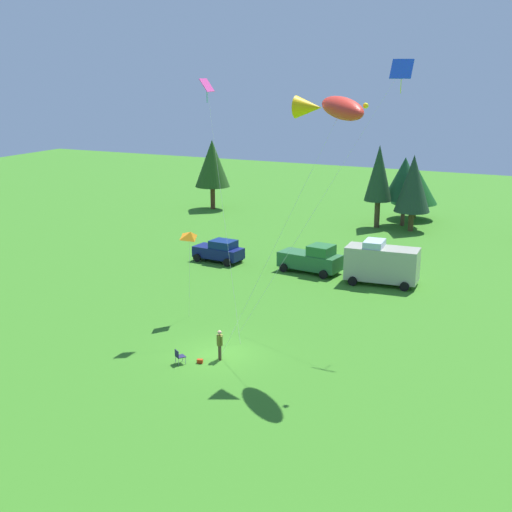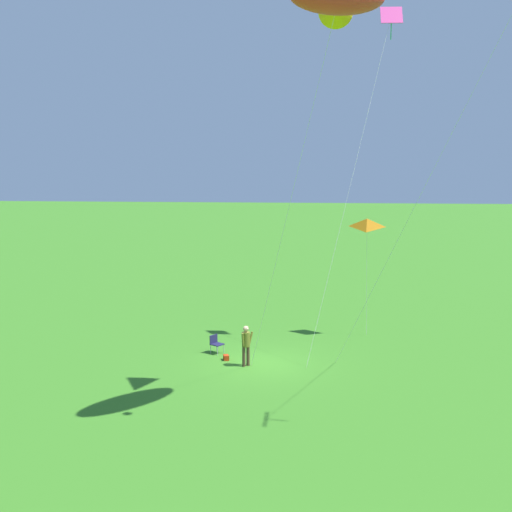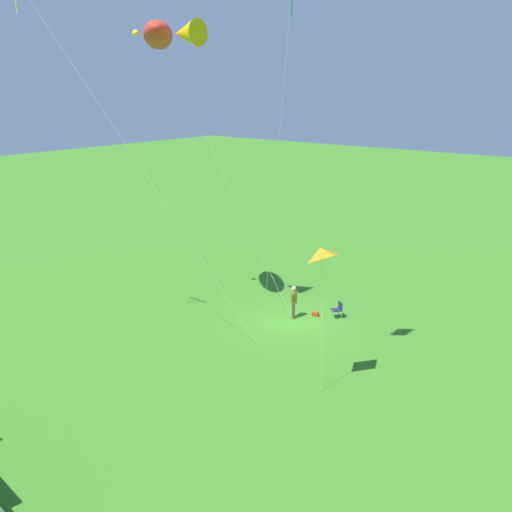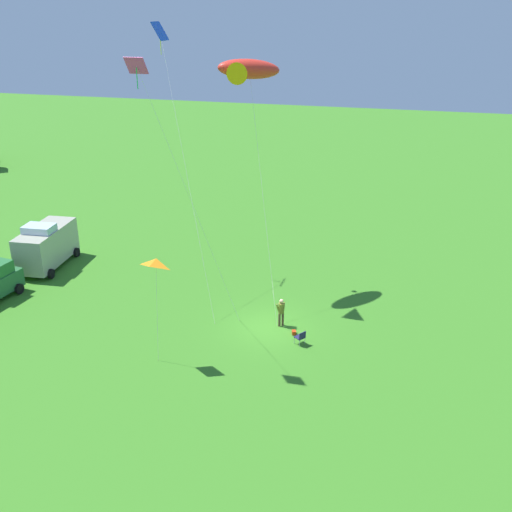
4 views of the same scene
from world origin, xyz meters
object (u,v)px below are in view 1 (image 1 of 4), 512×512
object	(u,v)px
folding_chair	(179,356)
backpack_on_grass	(200,361)
van_motorhome_grey	(382,263)
kite_diamond_rainbow	(208,95)
kite_large_fish	(334,108)
person_kite_flyer	(220,342)
kite_delta_orange	(191,235)
truck_green_flatbed	(312,259)
kite_diamond_blue	(397,76)
car_navy_hatch	(219,251)

from	to	relation	value
folding_chair	backpack_on_grass	bearing A→B (deg)	-24.23
folding_chair	van_motorhome_grey	xyz separation A→B (m)	(5.93, 19.53, 1.16)
kite_diamond_rainbow	kite_large_fish	bearing A→B (deg)	-16.00
person_kite_flyer	kite_diamond_rainbow	size ratio (longest dim) A/B	0.11
kite_delta_orange	kite_large_fish	bearing A→B (deg)	-10.93
van_motorhome_grey	kite_delta_orange	bearing A→B (deg)	49.92
truck_green_flatbed	van_motorhome_grey	xyz separation A→B (m)	(5.88, -0.65, 0.54)
truck_green_flatbed	van_motorhome_grey	bearing A→B (deg)	0.76
folding_chair	kite_diamond_blue	bearing A→B (deg)	-2.56
person_kite_flyer	kite_diamond_blue	bearing A→B (deg)	13.98
kite_large_fish	kite_diamond_rainbow	world-z (taller)	kite_diamond_rainbow
car_navy_hatch	kite_diamond_blue	size ratio (longest dim) A/B	0.26
kite_diamond_rainbow	backpack_on_grass	bearing A→B (deg)	-66.05
backpack_on_grass	van_motorhome_grey	xyz separation A→B (m)	(4.93, 18.95, 1.53)
folding_chair	kite_diamond_blue	size ratio (longest dim) A/B	0.05
kite_diamond_blue	folding_chair	bearing A→B (deg)	-128.20
van_motorhome_grey	kite_diamond_rainbow	world-z (taller)	kite_diamond_rainbow
backpack_on_grass	kite_diamond_rainbow	xyz separation A→B (m)	(-3.07, 6.92, 14.19)
person_kite_flyer	van_motorhome_grey	size ratio (longest dim) A/B	0.31
folding_chair	kite_diamond_blue	distance (m)	20.46
kite_large_fish	kite_diamond_blue	size ratio (longest dim) A/B	0.89
backpack_on_grass	kite_delta_orange	xyz separation A→B (m)	(-4.16, 6.29, 5.44)
car_navy_hatch	kite_diamond_blue	xyz separation A→B (m)	(16.82, -8.90, 14.47)
person_kite_flyer	kite_large_fish	bearing A→B (deg)	-6.54
car_navy_hatch	kite_diamond_rainbow	distance (m)	19.21
person_kite_flyer	car_navy_hatch	distance (m)	20.90
folding_chair	car_navy_hatch	xyz separation A→B (m)	(-8.18, 19.90, 0.46)
kite_large_fish	car_navy_hatch	bearing A→B (deg)	135.22
backpack_on_grass	folding_chair	bearing A→B (deg)	-149.87
kite_diamond_blue	kite_delta_orange	world-z (taller)	kite_diamond_blue
truck_green_flatbed	kite_delta_orange	xyz separation A→B (m)	(-3.21, -13.32, 4.45)
person_kite_flyer	kite_diamond_blue	xyz separation A→B (m)	(6.89, 9.48, 14.40)
car_navy_hatch	kite_large_fish	distance (m)	24.87
truck_green_flatbed	kite_diamond_rainbow	world-z (taller)	kite_diamond_rainbow
kite_diamond_blue	van_motorhome_grey	bearing A→B (deg)	107.68
truck_green_flatbed	kite_diamond_rainbow	size ratio (longest dim) A/B	0.34
folding_chair	truck_green_flatbed	size ratio (longest dim) A/B	0.16
folding_chair	van_motorhome_grey	distance (m)	20.44
kite_diamond_blue	kite_diamond_rainbow	size ratio (longest dim) A/B	1.07
kite_large_fish	kite_delta_orange	size ratio (longest dim) A/B	2.47
car_navy_hatch	kite_diamond_blue	world-z (taller)	kite_diamond_blue
kite_diamond_blue	kite_delta_orange	bearing A→B (deg)	-160.76
folding_chair	backpack_on_grass	xyz separation A→B (m)	(1.00, 0.58, -0.38)
backpack_on_grass	kite_large_fish	distance (m)	15.58
kite_delta_orange	person_kite_flyer	bearing A→B (deg)	-47.40
folding_chair	backpack_on_grass	size ratio (longest dim) A/B	2.56
folding_chair	kite_diamond_blue	xyz separation A→B (m)	(8.65, 10.99, 14.93)
kite_delta_orange	car_navy_hatch	bearing A→B (deg)	111.03
kite_large_fish	person_kite_flyer	bearing A→B (deg)	-146.53
car_navy_hatch	kite_delta_orange	size ratio (longest dim) A/B	0.73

